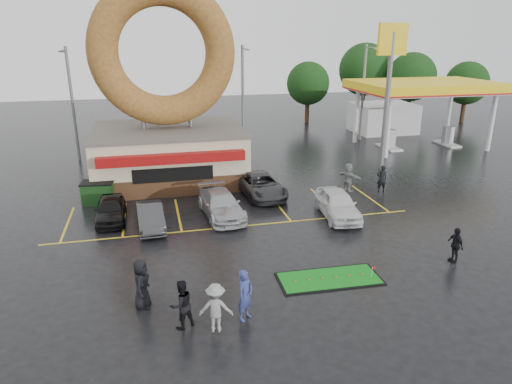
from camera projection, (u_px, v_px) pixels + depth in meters
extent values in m
plane|color=black|center=(252.00, 254.00, 21.41)|extent=(120.00, 120.00, 0.00)
cube|color=#472B19|center=(170.00, 171.00, 32.52)|extent=(10.00, 8.00, 1.20)
cube|color=beige|center=(169.00, 147.00, 31.95)|extent=(10.00, 8.00, 2.30)
cube|color=#59544C|center=(168.00, 129.00, 31.54)|extent=(10.20, 8.20, 0.20)
cube|color=maroon|center=(173.00, 159.00, 27.91)|extent=(9.00, 0.60, 0.60)
cylinder|color=slate|center=(143.00, 120.00, 30.96)|extent=(0.30, 0.30, 1.20)
cylinder|color=slate|center=(190.00, 118.00, 31.67)|extent=(0.30, 0.30, 1.20)
torus|color=brown|center=(163.00, 52.00, 29.89)|extent=(9.60, 2.00, 9.60)
cylinder|color=silver|center=(388.00, 128.00, 37.70)|extent=(0.40, 0.40, 5.00)
cylinder|color=silver|center=(492.00, 123.00, 39.89)|extent=(0.40, 0.40, 5.00)
cylinder|color=silver|center=(356.00, 116.00, 43.22)|extent=(0.40, 0.40, 5.00)
cylinder|color=silver|center=(449.00, 112.00, 45.41)|extent=(0.40, 0.40, 5.00)
cube|color=silver|center=(425.00, 89.00, 40.66)|extent=(12.00, 8.00, 0.50)
cube|color=yellow|center=(425.00, 85.00, 40.57)|extent=(12.30, 8.30, 0.70)
cube|color=#99999E|center=(390.00, 138.00, 41.41)|extent=(0.90, 0.60, 1.60)
cube|color=#99999E|center=(448.00, 135.00, 42.73)|extent=(0.90, 0.60, 1.60)
cube|color=silver|center=(383.00, 118.00, 48.32)|extent=(6.00, 5.00, 3.00)
cylinder|color=slate|center=(387.00, 103.00, 33.68)|extent=(0.36, 0.36, 10.00)
cube|color=yellow|center=(393.00, 39.00, 32.23)|extent=(2.20, 0.30, 2.20)
cylinder|color=slate|center=(73.00, 105.00, 36.15)|extent=(0.24, 0.24, 9.00)
cylinder|color=slate|center=(64.00, 50.00, 33.87)|extent=(0.12, 2.00, 0.12)
cube|color=slate|center=(62.00, 52.00, 32.97)|extent=(0.40, 0.18, 0.12)
cylinder|color=slate|center=(243.00, 98.00, 40.15)|extent=(0.24, 0.24, 9.00)
cylinder|color=slate|center=(245.00, 49.00, 37.87)|extent=(0.12, 2.00, 0.12)
cube|color=slate|center=(247.00, 50.00, 36.96)|extent=(0.40, 0.18, 0.12)
cylinder|color=slate|center=(363.00, 93.00, 43.71)|extent=(0.24, 0.24, 9.00)
cylinder|color=slate|center=(371.00, 48.00, 41.42)|extent=(0.12, 2.00, 0.12)
cube|color=slate|center=(377.00, 49.00, 40.52)|extent=(0.40, 0.18, 0.12)
cylinder|color=#332114|center=(408.00, 109.00, 54.26)|extent=(0.50, 0.50, 2.88)
sphere|color=black|center=(412.00, 77.00, 53.04)|extent=(5.60, 5.60, 5.60)
cylinder|color=#332114|center=(463.00, 112.00, 53.79)|extent=(0.50, 0.50, 2.52)
sphere|color=black|center=(467.00, 83.00, 52.73)|extent=(4.90, 4.90, 4.90)
cylinder|color=#332114|center=(362.00, 104.00, 57.00)|extent=(0.50, 0.50, 3.24)
sphere|color=black|center=(365.00, 69.00, 55.63)|extent=(6.30, 6.30, 6.30)
cylinder|color=#332114|center=(307.00, 112.00, 53.52)|extent=(0.50, 0.50, 2.52)
sphere|color=black|center=(308.00, 83.00, 52.45)|extent=(4.90, 4.90, 4.90)
imported|color=black|center=(111.00, 209.00, 25.14)|extent=(1.61, 3.93, 1.33)
imported|color=#313134|center=(150.00, 216.00, 24.21)|extent=(1.57, 3.91, 1.26)
imported|color=#ACACB1|center=(221.00, 204.00, 25.75)|extent=(2.42, 5.01, 1.41)
imported|color=#323235|center=(260.00, 185.00, 29.07)|extent=(2.83, 5.28, 1.41)
imported|color=silver|center=(338.00, 204.00, 25.65)|extent=(2.23, 4.63, 1.52)
imported|color=navy|center=(245.00, 295.00, 16.24)|extent=(0.84, 0.82, 1.95)
imported|color=black|center=(181.00, 304.00, 15.79)|extent=(1.09, 0.99, 1.81)
imported|color=gray|center=(216.00, 308.00, 15.59)|extent=(1.30, 0.94, 1.80)
imported|color=black|center=(141.00, 284.00, 16.98)|extent=(0.84, 1.08, 1.95)
imported|color=black|center=(455.00, 245.00, 20.50)|extent=(0.41, 0.97, 1.64)
imported|color=gray|center=(348.00, 177.00, 29.89)|extent=(1.26, 1.81, 1.88)
imported|color=black|center=(382.00, 179.00, 29.69)|extent=(0.72, 0.53, 1.81)
cube|color=#1A4018|center=(98.00, 193.00, 27.73)|extent=(1.95, 1.43, 1.30)
cube|color=black|center=(329.00, 279.00, 19.21)|extent=(4.40, 2.02, 0.05)
cube|color=#14791A|center=(329.00, 278.00, 19.20)|extent=(4.20, 1.81, 0.03)
cylinder|color=silver|center=(372.00, 272.00, 19.18)|extent=(0.02, 0.02, 0.49)
cube|color=red|center=(374.00, 268.00, 19.13)|extent=(0.14, 0.01, 0.10)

